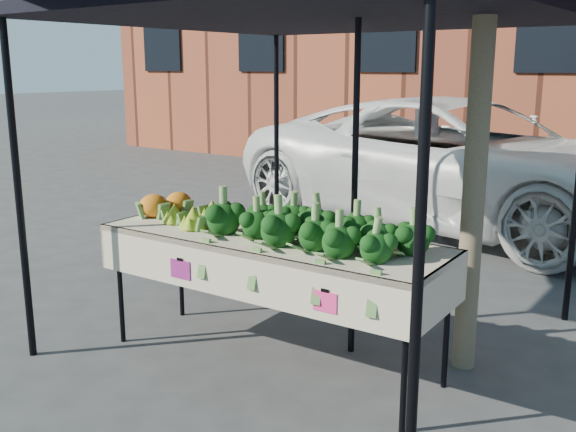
# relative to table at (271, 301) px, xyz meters

# --- Properties ---
(ground) EXTENTS (90.00, 90.00, 0.00)m
(ground) POSITION_rel_table_xyz_m (0.14, 0.10, -0.45)
(ground) COLOR #333336
(table) EXTENTS (2.43, 0.88, 0.90)m
(table) POSITION_rel_table_xyz_m (0.00, 0.00, 0.00)
(table) COLOR beige
(table) RESTS_ON ground
(canopy) EXTENTS (3.16, 3.16, 2.74)m
(canopy) POSITION_rel_table_xyz_m (0.00, 0.56, 0.92)
(canopy) COLOR black
(canopy) RESTS_ON ground
(broccoli_heap) EXTENTS (1.49, 0.59, 0.28)m
(broccoli_heap) POSITION_rel_table_xyz_m (0.32, 0.03, 0.59)
(broccoli_heap) COLOR #0F3510
(broccoli_heap) RESTS_ON table
(romanesco_cluster) EXTENTS (0.44, 0.48, 0.21)m
(romanesco_cluster) POSITION_rel_table_xyz_m (-0.67, -0.01, 0.56)
(romanesco_cluster) COLOR #9DB430
(romanesco_cluster) RESTS_ON table
(cauliflower_pair) EXTENTS (0.24, 0.44, 0.19)m
(cauliflower_pair) POSITION_rel_table_xyz_m (-1.04, 0.07, 0.55)
(cauliflower_pair) COLOR orange
(cauliflower_pair) RESTS_ON table
(street_tree) EXTENTS (2.15, 2.15, 4.24)m
(street_tree) POSITION_rel_table_xyz_m (1.09, 0.73, 1.67)
(street_tree) COLOR #1E4C14
(street_tree) RESTS_ON ground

